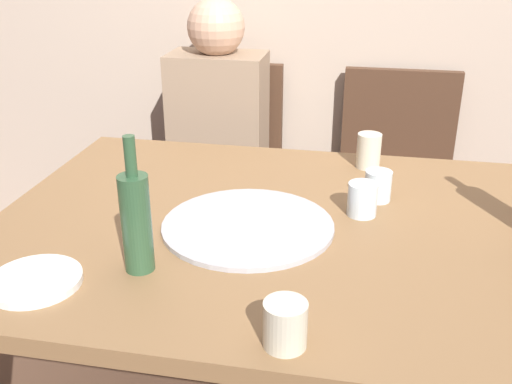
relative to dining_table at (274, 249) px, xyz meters
name	(u,v)px	position (x,y,z in m)	size (l,w,h in m)	color
dining_table	(274,249)	(0.00, 0.00, 0.00)	(1.37, 1.05, 0.74)	olive
pizza_tray	(248,226)	(-0.06, -0.04, 0.08)	(0.41, 0.41, 0.01)	#ADADB2
beer_bottle	(136,220)	(-0.24, -0.26, 0.19)	(0.06, 0.06, 0.29)	#2D5133
tumbler_near	(369,151)	(0.21, 0.41, 0.13)	(0.07, 0.07, 0.10)	beige
tumbler_far	(362,199)	(0.21, 0.08, 0.12)	(0.07, 0.07, 0.08)	silver
wine_glass	(378,186)	(0.24, 0.18, 0.12)	(0.07, 0.07, 0.08)	silver
short_glass	(285,324)	(0.09, -0.45, 0.12)	(0.08, 0.08, 0.08)	beige
plate_stack	(35,281)	(-0.43, -0.36, 0.08)	(0.19, 0.19, 0.02)	white
chair_left	(223,163)	(-0.36, 0.92, -0.15)	(0.44, 0.44, 0.90)	#472D1E
chair_right	(395,176)	(0.32, 0.92, -0.15)	(0.44, 0.44, 0.90)	#472D1E
guest_in_sweater	(213,146)	(-0.36, 0.77, -0.02)	(0.36, 0.56, 1.17)	#937A60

